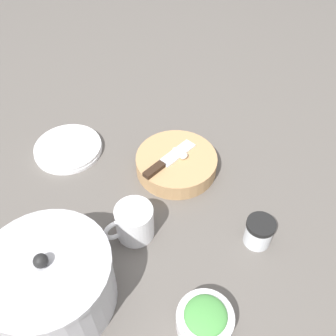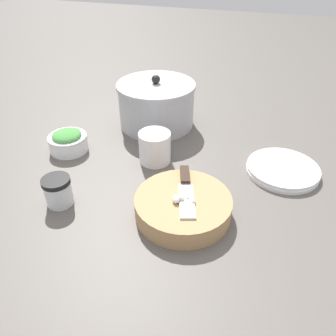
{
  "view_description": "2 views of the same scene",
  "coord_description": "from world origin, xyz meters",
  "px_view_note": "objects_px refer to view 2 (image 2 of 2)",
  "views": [
    {
      "loc": [
        -0.55,
        0.29,
        0.78
      ],
      "look_at": [
        0.04,
        -0.02,
        0.06
      ],
      "focal_mm": 40.0,
      "sensor_mm": 36.0,
      "label": 1
    },
    {
      "loc": [
        0.22,
        -0.62,
        0.54
      ],
      "look_at": [
        0.01,
        0.01,
        0.07
      ],
      "focal_mm": 35.0,
      "sensor_mm": 36.0,
      "label": 2
    }
  ],
  "objects_px": {
    "garlic_cloves": "(181,199)",
    "herb_bowl": "(68,141)",
    "coffee_mug": "(155,147)",
    "spice_jar": "(58,191)",
    "plate_stack": "(283,169)",
    "stock_pot": "(156,104)",
    "cutting_board": "(183,206)",
    "chef_knife": "(186,188)"
  },
  "relations": [
    {
      "from": "spice_jar",
      "to": "stock_pot",
      "type": "bearing_deg",
      "value": 79.78
    },
    {
      "from": "plate_stack",
      "to": "stock_pot",
      "type": "relative_size",
      "value": 0.77
    },
    {
      "from": "cutting_board",
      "to": "stock_pot",
      "type": "xyz_separation_m",
      "value": [
        -0.21,
        0.4,
        0.05
      ]
    },
    {
      "from": "chef_knife",
      "to": "stock_pot",
      "type": "xyz_separation_m",
      "value": [
        -0.21,
        0.37,
        0.02
      ]
    },
    {
      "from": "coffee_mug",
      "to": "plate_stack",
      "type": "xyz_separation_m",
      "value": [
        0.35,
        0.05,
        -0.04
      ]
    },
    {
      "from": "garlic_cloves",
      "to": "cutting_board",
      "type": "bearing_deg",
      "value": 79.17
    },
    {
      "from": "plate_stack",
      "to": "stock_pot",
      "type": "height_order",
      "value": "stock_pot"
    },
    {
      "from": "herb_bowl",
      "to": "spice_jar",
      "type": "height_order",
      "value": "spice_jar"
    },
    {
      "from": "garlic_cloves",
      "to": "stock_pot",
      "type": "height_order",
      "value": "stock_pot"
    },
    {
      "from": "cutting_board",
      "to": "plate_stack",
      "type": "distance_m",
      "value": 0.33
    },
    {
      "from": "garlic_cloves",
      "to": "stock_pot",
      "type": "xyz_separation_m",
      "value": [
        -0.21,
        0.42,
        0.02
      ]
    },
    {
      "from": "plate_stack",
      "to": "spice_jar",
      "type": "bearing_deg",
      "value": -149.32
    },
    {
      "from": "spice_jar",
      "to": "cutting_board",
      "type": "bearing_deg",
      "value": 10.92
    },
    {
      "from": "herb_bowl",
      "to": "plate_stack",
      "type": "bearing_deg",
      "value": 7.82
    },
    {
      "from": "plate_stack",
      "to": "chef_knife",
      "type": "bearing_deg",
      "value": -135.84
    },
    {
      "from": "herb_bowl",
      "to": "spice_jar",
      "type": "xyz_separation_m",
      "value": [
        0.11,
        -0.22,
        0.01
      ]
    },
    {
      "from": "stock_pot",
      "to": "garlic_cloves",
      "type": "bearing_deg",
      "value": -63.22
    },
    {
      "from": "garlic_cloves",
      "to": "plate_stack",
      "type": "relative_size",
      "value": 0.29
    },
    {
      "from": "garlic_cloves",
      "to": "spice_jar",
      "type": "distance_m",
      "value": 0.3
    },
    {
      "from": "spice_jar",
      "to": "plate_stack",
      "type": "bearing_deg",
      "value": 30.68
    },
    {
      "from": "garlic_cloves",
      "to": "coffee_mug",
      "type": "relative_size",
      "value": 0.46
    },
    {
      "from": "cutting_board",
      "to": "herb_bowl",
      "type": "xyz_separation_m",
      "value": [
        -0.41,
        0.16,
        0.01
      ]
    },
    {
      "from": "herb_bowl",
      "to": "coffee_mug",
      "type": "distance_m",
      "value": 0.27
    },
    {
      "from": "spice_jar",
      "to": "plate_stack",
      "type": "relative_size",
      "value": 0.37
    },
    {
      "from": "garlic_cloves",
      "to": "coffee_mug",
      "type": "bearing_deg",
      "value": 123.88
    },
    {
      "from": "garlic_cloves",
      "to": "herb_bowl",
      "type": "bearing_deg",
      "value": 156.97
    },
    {
      "from": "cutting_board",
      "to": "spice_jar",
      "type": "xyz_separation_m",
      "value": [
        -0.3,
        -0.06,
        0.01
      ]
    },
    {
      "from": "spice_jar",
      "to": "garlic_cloves",
      "type": "bearing_deg",
      "value": 8.74
    },
    {
      "from": "plate_stack",
      "to": "stock_pot",
      "type": "distance_m",
      "value": 0.46
    },
    {
      "from": "chef_knife",
      "to": "coffee_mug",
      "type": "distance_m",
      "value": 0.21
    },
    {
      "from": "cutting_board",
      "to": "spice_jar",
      "type": "bearing_deg",
      "value": -169.08
    },
    {
      "from": "spice_jar",
      "to": "plate_stack",
      "type": "distance_m",
      "value": 0.59
    },
    {
      "from": "garlic_cloves",
      "to": "plate_stack",
      "type": "distance_m",
      "value": 0.34
    },
    {
      "from": "cutting_board",
      "to": "chef_knife",
      "type": "bearing_deg",
      "value": 96.32
    },
    {
      "from": "cutting_board",
      "to": "chef_knife",
      "type": "distance_m",
      "value": 0.04
    },
    {
      "from": "plate_stack",
      "to": "cutting_board",
      "type": "bearing_deg",
      "value": -131.17
    },
    {
      "from": "garlic_cloves",
      "to": "spice_jar",
      "type": "relative_size",
      "value": 0.79
    },
    {
      "from": "herb_bowl",
      "to": "coffee_mug",
      "type": "bearing_deg",
      "value": 6.79
    },
    {
      "from": "chef_knife",
      "to": "coffee_mug",
      "type": "height_order",
      "value": "coffee_mug"
    },
    {
      "from": "spice_jar",
      "to": "stock_pot",
      "type": "height_order",
      "value": "stock_pot"
    },
    {
      "from": "chef_knife",
      "to": "spice_jar",
      "type": "height_order",
      "value": "spice_jar"
    },
    {
      "from": "chef_knife",
      "to": "garlic_cloves",
      "type": "bearing_deg",
      "value": 73.15
    }
  ]
}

